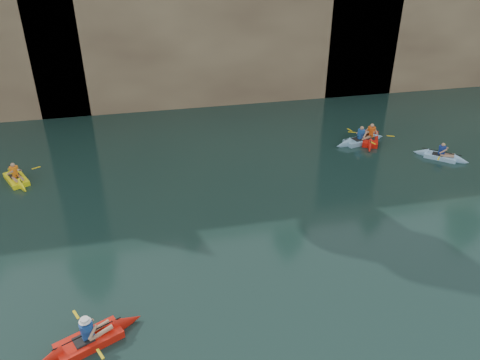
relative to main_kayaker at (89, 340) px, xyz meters
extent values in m
cube|color=#9F8760|center=(8.00, 20.54, 5.53)|extent=(24.00, 2.40, 11.40)
cube|color=black|center=(2.00, 19.89, 1.43)|extent=(3.50, 1.00, 3.20)
cube|color=black|center=(16.00, 19.89, 2.08)|extent=(5.00, 1.00, 4.50)
cube|color=red|center=(0.00, 0.00, -0.02)|extent=(2.69, 1.82, 0.30)
cone|color=red|center=(1.11, 0.51, -0.02)|extent=(1.16, 1.09, 0.77)
cube|color=black|center=(-0.14, -0.06, 0.10)|extent=(0.70, 0.67, 0.04)
cube|color=#1B4699|center=(0.00, 0.00, 0.38)|extent=(0.39, 0.34, 0.49)
sphere|color=tan|center=(0.00, 0.00, 0.74)|extent=(0.21, 0.21, 0.21)
cylinder|color=black|center=(0.00, 0.00, 0.27)|extent=(1.89, 0.90, 0.04)
cube|color=yellow|center=(-0.39, 0.85, 0.27)|extent=(0.25, 0.41, 0.02)
cube|color=yellow|center=(0.39, -0.85, 0.27)|extent=(0.25, 0.41, 0.02)
cylinder|color=white|center=(0.00, 0.00, 0.78)|extent=(0.35, 0.35, 0.10)
cube|color=#96CCFB|center=(17.35, 8.88, -0.04)|extent=(2.08, 1.97, 0.25)
cone|color=#96CCFB|center=(18.11, 8.20, -0.04)|extent=(1.02, 1.01, 0.67)
cone|color=#96CCFB|center=(16.60, 9.56, -0.04)|extent=(1.02, 1.01, 0.67)
cube|color=black|center=(17.24, 8.98, 0.05)|extent=(0.69, 0.68, 0.04)
cube|color=navy|center=(17.35, 8.88, 0.31)|extent=(0.36, 0.35, 0.45)
sphere|color=tan|center=(17.35, 8.88, 0.63)|extent=(0.19, 0.19, 0.19)
cylinder|color=black|center=(17.35, 8.88, 0.22)|extent=(1.50, 1.36, 0.04)
cube|color=yellow|center=(17.95, 9.54, 0.22)|extent=(0.34, 0.37, 0.02)
cube|color=yellow|center=(16.76, 8.21, 0.22)|extent=(0.34, 0.37, 0.02)
cube|color=red|center=(14.76, 11.76, -0.02)|extent=(2.00, 2.81, 0.29)
cone|color=red|center=(15.35, 12.90, -0.02)|extent=(1.15, 1.22, 0.79)
cone|color=red|center=(14.16, 10.62, -0.02)|extent=(1.15, 1.22, 0.79)
cube|color=black|center=(14.69, 11.63, 0.09)|extent=(0.69, 0.72, 0.04)
cube|color=#E45413|center=(14.76, 11.76, 0.40)|extent=(0.37, 0.43, 0.53)
sphere|color=tan|center=(14.76, 11.76, 0.78)|extent=(0.22, 0.22, 0.22)
cylinder|color=black|center=(14.76, 11.76, 0.26)|extent=(1.11, 2.09, 0.04)
cube|color=yellow|center=(13.81, 12.26, 0.26)|extent=(0.41, 0.27, 0.02)
cube|color=yellow|center=(15.70, 11.27, 0.26)|extent=(0.41, 0.27, 0.02)
cube|color=#FFF715|center=(-4.02, 11.04, -0.03)|extent=(1.72, 2.40, 0.27)
cone|color=#FFF715|center=(-3.53, 10.07, -0.03)|extent=(1.02, 1.06, 0.74)
cone|color=#FFF715|center=(-4.50, 12.01, -0.03)|extent=(1.02, 1.06, 0.74)
cube|color=black|center=(-4.09, 11.18, 0.07)|extent=(0.66, 0.70, 0.04)
cube|color=orange|center=(-4.02, 11.04, 0.36)|extent=(0.34, 0.40, 0.49)
sphere|color=tan|center=(-4.02, 11.04, 0.72)|extent=(0.21, 0.21, 0.21)
cylinder|color=black|center=(-4.02, 11.04, 0.24)|extent=(1.01, 1.97, 0.04)
cube|color=yellow|center=(-3.13, 11.49, 0.24)|extent=(0.41, 0.26, 0.02)
cube|color=#7EB1D3|center=(14.08, 11.64, -0.03)|extent=(2.65, 1.35, 0.28)
cone|color=#7EB1D3|center=(15.24, 11.91, -0.03)|extent=(1.05, 0.94, 0.76)
cone|color=#7EB1D3|center=(12.92, 11.36, -0.03)|extent=(1.05, 0.94, 0.76)
cube|color=black|center=(13.93, 11.60, 0.08)|extent=(0.64, 0.59, 0.04)
cube|color=#1C4C9B|center=(14.08, 11.64, 0.37)|extent=(0.39, 0.30, 0.51)
sphere|color=tan|center=(14.08, 11.64, 0.74)|extent=(0.21, 0.21, 0.21)
cylinder|color=black|center=(14.08, 11.64, 0.25)|extent=(2.19, 0.55, 0.04)
cube|color=yellow|center=(13.84, 12.63, 0.25)|extent=(0.17, 0.43, 0.02)
cube|color=yellow|center=(14.31, 10.65, 0.25)|extent=(0.17, 0.43, 0.02)
camera|label=1|loc=(2.24, -10.49, 10.75)|focal=35.00mm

